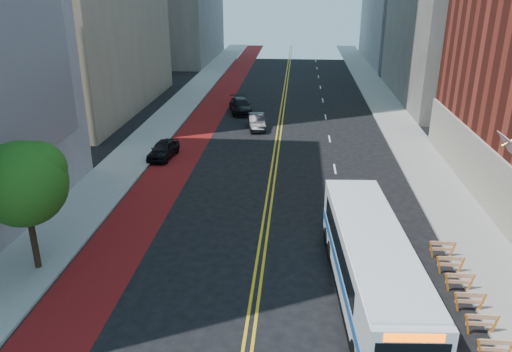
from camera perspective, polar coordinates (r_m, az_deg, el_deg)
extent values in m
cube|color=gray|center=(49.11, -11.62, 4.77)|extent=(4.00, 140.00, 0.15)
cube|color=gray|center=(48.27, 16.98, 3.97)|extent=(4.00, 140.00, 0.15)
cube|color=maroon|center=(48.19, -7.14, 4.64)|extent=(3.60, 140.00, 0.01)
cube|color=gold|center=(47.22, 2.34, 4.43)|extent=(0.14, 140.00, 0.01)
cube|color=gold|center=(47.20, 2.78, 4.42)|extent=(0.14, 140.00, 0.01)
cube|color=silver|center=(25.44, 11.27, -12.00)|extent=(0.14, 2.20, 0.01)
cube|color=silver|center=(32.38, 9.87, -4.18)|extent=(0.14, 2.20, 0.01)
cube|color=silver|center=(39.72, 9.00, 0.82)|extent=(0.14, 2.20, 0.01)
cube|color=silver|center=(47.28, 8.40, 4.24)|extent=(0.14, 2.20, 0.01)
cube|color=silver|center=(54.96, 7.96, 6.72)|extent=(0.14, 2.20, 0.01)
cube|color=silver|center=(62.72, 7.63, 8.58)|extent=(0.14, 2.20, 0.01)
cube|color=silver|center=(70.54, 7.37, 10.03)|extent=(0.14, 2.20, 0.01)
cube|color=silver|center=(78.39, 7.16, 11.19)|extent=(0.14, 2.20, 0.01)
cube|color=silver|center=(86.27, 6.98, 12.14)|extent=(0.14, 2.20, 0.01)
cube|color=silver|center=(94.17, 6.84, 12.93)|extent=(0.14, 2.20, 0.01)
cube|color=silver|center=(102.09, 6.71, 13.60)|extent=(0.14, 2.20, 0.01)
cube|color=#9E9384|center=(32.06, 27.10, -2.72)|extent=(0.50, 36.00, 4.00)
cube|color=black|center=(33.28, 26.40, -3.44)|extent=(0.35, 2.80, 2.20)
cube|color=black|center=(39.37, 22.97, 0.82)|extent=(0.35, 2.80, 2.20)
cube|color=#B21419|center=(26.20, 27.07, 2.98)|extent=(0.75, 1.90, 1.05)
cube|color=orange|center=(22.26, 24.18, -17.66)|extent=(0.32, 0.06, 0.99)
cube|color=orange|center=(22.64, 26.92, -17.44)|extent=(0.32, 0.06, 0.99)
cube|color=orange|center=(22.21, 25.73, -16.74)|extent=(1.25, 0.05, 0.22)
cube|color=orange|center=(22.41, 25.58, -17.46)|extent=(1.25, 0.05, 0.18)
cube|color=orange|center=(23.41, 22.98, -15.32)|extent=(0.32, 0.06, 0.99)
cube|color=orange|center=(23.78, 25.59, -15.16)|extent=(0.32, 0.06, 0.99)
cube|color=orange|center=(23.36, 24.45, -14.45)|extent=(1.25, 0.05, 0.22)
cube|color=orange|center=(23.56, 24.32, -15.15)|extent=(1.25, 0.05, 0.18)
cube|color=orange|center=(24.60, 21.93, -13.20)|extent=(0.32, 0.06, 0.99)
cube|color=orange|center=(24.95, 24.40, -13.09)|extent=(0.32, 0.06, 0.99)
cube|color=orange|center=(24.56, 23.31, -12.37)|extent=(1.25, 0.05, 0.22)
cube|color=orange|center=(24.75, 23.19, -13.05)|extent=(1.25, 0.05, 0.18)
cube|color=orange|center=(25.84, 20.99, -11.27)|extent=(0.32, 0.06, 0.99)
cube|color=orange|center=(26.17, 23.34, -11.20)|extent=(0.32, 0.06, 0.99)
cube|color=orange|center=(25.80, 22.30, -10.49)|extent=(1.25, 0.05, 0.22)
cube|color=orange|center=(25.97, 22.19, -11.15)|extent=(1.25, 0.05, 0.18)
cube|color=orange|center=(27.10, 20.15, -9.52)|extent=(0.32, 0.06, 0.99)
cube|color=orange|center=(27.42, 22.39, -9.48)|extent=(0.32, 0.06, 0.99)
cube|color=orange|center=(27.06, 21.39, -8.77)|extent=(1.25, 0.05, 0.22)
cube|color=orange|center=(27.23, 21.29, -9.41)|extent=(1.25, 0.05, 0.18)
cube|color=orange|center=(28.40, 19.39, -7.93)|extent=(0.32, 0.06, 0.99)
cube|color=orange|center=(28.70, 21.53, -7.91)|extent=(0.32, 0.06, 0.99)
cube|color=orange|center=(28.36, 20.57, -7.21)|extent=(1.25, 0.05, 0.22)
cube|color=orange|center=(28.52, 20.48, -7.83)|extent=(1.25, 0.05, 0.18)
cylinder|color=black|center=(27.59, -24.07, -6.59)|extent=(0.32, 0.32, 3.20)
sphere|color=#0E420E|center=(26.41, -25.05, -0.82)|extent=(4.20, 4.20, 4.20)
sphere|color=#0E420E|center=(26.24, -23.70, 0.67)|extent=(2.80, 2.80, 2.80)
sphere|color=#0E420E|center=(26.29, -26.44, -0.22)|extent=(2.40, 2.40, 2.40)
cube|color=white|center=(23.34, 13.03, -9.94)|extent=(3.64, 13.08, 3.07)
cube|color=#1A509B|center=(23.58, 12.94, -10.89)|extent=(3.69, 13.13, 0.48)
cube|color=black|center=(23.82, 12.73, -7.81)|extent=(3.44, 9.22, 1.02)
cube|color=black|center=(28.74, 10.65, -2.47)|extent=(2.24, 0.25, 1.08)
cube|color=#FF5905|center=(17.49, 17.64, -17.18)|extent=(1.96, 0.21, 0.32)
cube|color=white|center=(22.57, 13.37, -6.49)|extent=(3.46, 12.43, 0.13)
cube|color=black|center=(24.17, 12.72, -13.05)|extent=(3.68, 13.12, 0.32)
cylinder|color=black|center=(26.89, 8.61, -8.49)|extent=(0.39, 1.10, 1.08)
cylinder|color=black|center=(27.34, 13.96, -8.38)|extent=(0.39, 1.10, 1.08)
cylinder|color=black|center=(28.23, 8.23, -6.91)|extent=(0.39, 1.10, 1.08)
cylinder|color=black|center=(28.66, 13.31, -6.84)|extent=(0.39, 1.10, 1.08)
imported|color=black|center=(42.20, -10.55, 3.01)|extent=(2.17, 4.42, 1.45)
imported|color=black|center=(49.83, 0.07, 6.24)|extent=(2.14, 4.58, 1.45)
imported|color=black|center=(56.16, -1.81, 8.03)|extent=(3.32, 5.61, 1.52)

